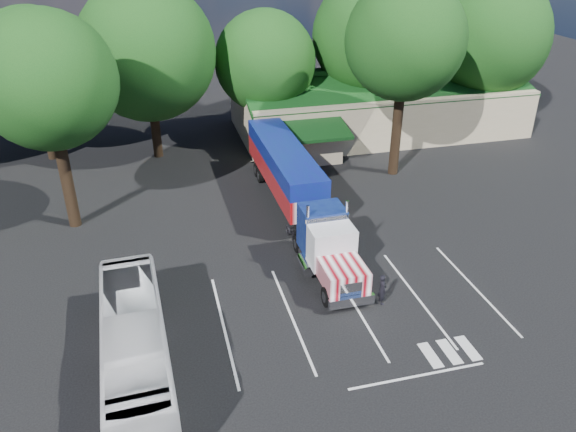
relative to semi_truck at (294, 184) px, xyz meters
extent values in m
plane|color=black|center=(-2.75, -3.82, -2.21)|extent=(120.00, 120.00, 0.00)
cube|color=#BBAA8B|center=(11.25, 14.18, -0.21)|extent=(24.00, 11.00, 4.00)
cube|color=#123F16|center=(11.25, 11.78, 2.29)|extent=(24.20, 6.25, 2.10)
cube|color=#123F16|center=(11.25, 16.58, 2.29)|extent=(24.20, 6.25, 2.10)
cube|color=#BBAA8B|center=(3.25, 8.48, -0.81)|extent=(5.00, 2.50, 2.80)
cube|color=#123F16|center=(3.25, 7.18, 0.69)|extent=(5.40, 3.19, 0.80)
cylinder|color=black|center=(-15.75, 13.98, -0.21)|extent=(0.70, 0.70, 4.00)
sphere|color=#123F13|center=(-15.75, 13.98, 4.94)|extent=(8.40, 8.40, 8.40)
cylinder|color=black|center=(-7.75, 12.38, -0.06)|extent=(0.70, 0.70, 4.30)
sphere|color=#123F13|center=(-7.75, 12.38, 5.84)|extent=(10.00, 10.00, 10.00)
cylinder|color=black|center=(1.25, 13.68, -0.41)|extent=(0.70, 0.70, 3.60)
sphere|color=#123F13|center=(1.25, 13.68, 4.39)|extent=(8.00, 8.00, 8.00)
cylinder|color=black|center=(10.25, 14.18, 0.04)|extent=(0.70, 0.70, 4.50)
sphere|color=#123F13|center=(10.25, 14.18, 5.89)|extent=(9.60, 9.60, 9.60)
cylinder|color=black|center=(20.25, 12.98, -0.26)|extent=(0.70, 0.70, 3.90)
sphere|color=#123F13|center=(20.25, 12.98, 5.59)|extent=(10.40, 10.40, 10.40)
cylinder|color=black|center=(-13.25, 2.18, 0.79)|extent=(0.70, 0.70, 6.00)
sphere|color=#123F13|center=(-13.25, 2.18, 6.64)|extent=(7.60, 7.60, 7.60)
cylinder|color=black|center=(8.75, 4.68, 1.04)|extent=(0.70, 0.70, 6.50)
sphere|color=#123F13|center=(8.75, 4.68, 7.29)|extent=(8.00, 8.00, 8.00)
cube|color=black|center=(0.06, -6.72, -1.53)|extent=(0.96, 6.36, 0.23)
cube|color=white|center=(0.09, -10.12, -1.62)|extent=(2.27, 0.25, 0.50)
cube|color=white|center=(0.09, -9.94, -1.07)|extent=(1.09, 0.12, 0.82)
cube|color=white|center=(0.08, -8.89, -0.89)|extent=(2.11, 2.20, 1.04)
cube|color=silver|center=(0.06, -7.08, -0.35)|extent=(2.28, 1.47, 2.09)
cube|color=black|center=(0.07, -7.67, 0.11)|extent=(2.09, 0.09, 0.91)
cube|color=white|center=(0.05, -6.31, 0.83)|extent=(2.36, 0.11, 0.23)
cube|color=#0C1556|center=(0.05, -5.45, -0.17)|extent=(2.28, 1.83, 2.45)
cylinder|color=white|center=(-0.99, -6.27, 0.15)|extent=(0.16, 0.16, 3.09)
cylinder|color=white|center=(1.10, -6.25, 0.15)|extent=(0.16, 0.16, 3.09)
cylinder|color=white|center=(-1.17, -6.64, -1.53)|extent=(0.61, 1.46, 0.60)
cylinder|color=white|center=(1.28, -6.61, -1.53)|extent=(0.61, 1.46, 0.60)
cube|color=silver|center=(-0.02, 2.45, -0.26)|extent=(2.46, 11.64, 1.36)
cube|color=navy|center=(-0.02, 2.45, 0.97)|extent=(2.46, 11.64, 1.09)
cube|color=black|center=(-0.05, 6.26, -1.44)|extent=(1.12, 3.19, 0.32)
cube|color=black|center=(-0.61, -2.46, -1.57)|extent=(0.11, 0.11, 1.27)
cube|color=black|center=(0.66, -2.44, -1.57)|extent=(0.11, 0.11, 1.27)
cube|color=white|center=(-0.07, 8.35, -1.80)|extent=(2.18, 0.13, 0.11)
cylinder|color=black|center=(-0.87, -9.36, -1.71)|extent=(0.33, 1.00, 1.00)
cylinder|color=black|center=(1.03, -9.34, -1.71)|extent=(0.33, 1.00, 1.00)
cylinder|color=black|center=(-0.91, -5.18, -1.71)|extent=(0.33, 1.00, 1.00)
cylinder|color=black|center=(1.00, -5.16, -1.71)|extent=(0.33, 1.00, 1.00)
cylinder|color=black|center=(-0.92, -4.18, -1.71)|extent=(0.33, 1.00, 1.00)
cylinder|color=black|center=(0.99, -4.17, -1.71)|extent=(0.33, 1.00, 1.00)
cylinder|color=black|center=(-1.00, 5.53, -1.71)|extent=(0.33, 1.00, 1.00)
cylinder|color=black|center=(0.91, 5.54, -1.71)|extent=(0.33, 1.00, 1.00)
cylinder|color=black|center=(-1.01, 6.62, -1.71)|extent=(0.33, 1.00, 1.00)
cylinder|color=black|center=(0.90, 6.63, -1.71)|extent=(0.33, 1.00, 1.00)
imported|color=black|center=(1.75, -9.82, -1.41)|extent=(0.41, 0.60, 1.60)
imported|color=black|center=(-0.95, -2.82, -1.73)|extent=(0.74, 1.86, 0.96)
imported|color=silver|center=(-9.75, -11.82, -0.75)|extent=(2.88, 10.55, 2.91)
imported|color=#9C9EA3|center=(8.44, 10.18, -1.58)|extent=(3.84, 1.39, 1.26)
camera|label=1|loc=(-8.15, -30.13, 14.33)|focal=35.00mm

